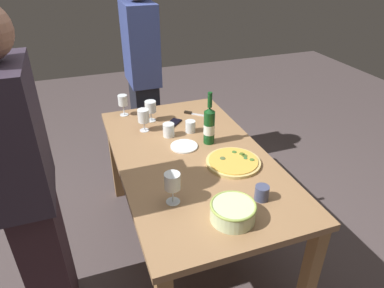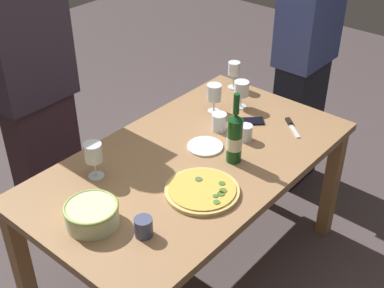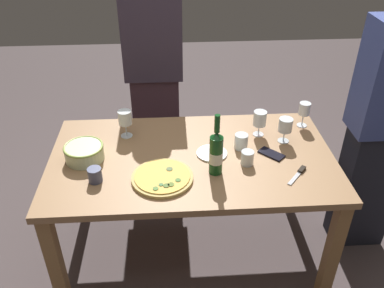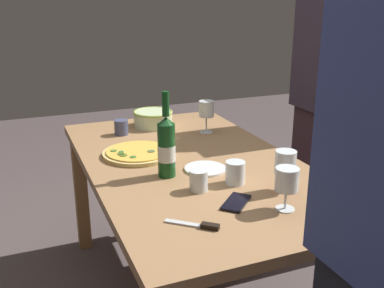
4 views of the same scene
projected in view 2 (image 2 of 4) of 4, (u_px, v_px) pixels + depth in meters
The scene contains 17 objects.
ground_plane at pixel (192, 270), 2.84m from camera, with size 8.00×8.00×0.00m, color #4F4343.
dining_table at pixel (192, 174), 2.48m from camera, with size 1.60×0.90×0.75m.
pizza at pixel (202, 191), 2.20m from camera, with size 0.32×0.32×0.03m.
serving_bowl at pixel (92, 214), 2.02m from camera, with size 0.22×0.22×0.09m.
wine_bottle at pixel (235, 137), 2.34m from camera, with size 0.07×0.07×0.35m.
wine_glass_near_pizza at pixel (93, 154), 2.24m from camera, with size 0.08×0.08×0.17m.
wine_glass_by_bottle at pixel (234, 70), 2.98m from camera, with size 0.07×0.07×0.16m.
wine_glass_far_left at pixel (214, 94), 2.74m from camera, with size 0.08×0.08×0.16m.
wine_glass_far_right at pixel (241, 90), 2.78m from camera, with size 0.08×0.08×0.15m.
cup_amber at pixel (219, 122), 2.62m from camera, with size 0.08×0.08×0.09m, color white.
cup_ceramic at pixel (144, 227), 1.97m from camera, with size 0.07×0.07×0.08m, color #444B6B.
cup_spare at pixel (245, 133), 2.54m from camera, with size 0.07×0.07×0.08m, color white.
side_plate at pixel (205, 146), 2.50m from camera, with size 0.17×0.17×0.01m, color white.
cell_phone at pixel (250, 121), 2.70m from camera, with size 0.07×0.14×0.01m, color black.
pizza_knife at pixel (291, 125), 2.67m from camera, with size 0.14×0.15×0.02m.
person_host at pixel (305, 56), 3.08m from camera, with size 0.39×0.24×1.73m.
person_guest_left at pixel (34, 93), 2.70m from camera, with size 0.41×0.24×1.72m.
Camera 2 is at (-1.52, -1.29, 2.14)m, focal length 48.34 mm.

